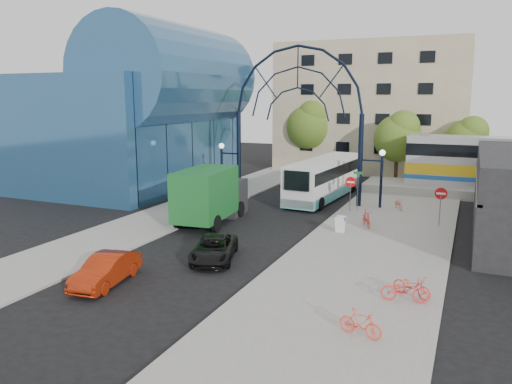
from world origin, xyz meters
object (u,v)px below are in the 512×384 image
at_px(do_not_enter_sign, 441,197).
at_px(tree_north_a, 399,136).
at_px(city_bus, 325,178).
at_px(tree_north_b, 311,124).
at_px(bike_far_a, 412,286).
at_px(bike_near_b, 366,218).
at_px(red_sedan, 106,270).
at_px(street_name_sign, 358,182).
at_px(black_suv, 214,249).
at_px(tree_north_c, 468,140).
at_px(gateway_arch, 297,92).
at_px(green_truck, 211,195).
at_px(bike_near_a, 399,204).
at_px(sandwich_board, 340,222).
at_px(bike_far_c, 405,290).
at_px(stop_sign, 351,185).
at_px(bike_far_b, 361,323).

distance_m(do_not_enter_sign, tree_north_a, 16.86).
bearing_deg(do_not_enter_sign, city_bus, 146.08).
distance_m(tree_north_b, bike_far_a, 35.93).
bearing_deg(bike_near_b, red_sedan, -146.35).
relative_size(street_name_sign, tree_north_b, 0.35).
relative_size(black_suv, red_sedan, 1.07).
height_order(tree_north_c, bike_near_b, tree_north_c).
distance_m(tree_north_c, bike_near_b, 20.95).
xyz_separation_m(tree_north_b, bike_far_a, (14.63, -32.48, -4.70)).
relative_size(gateway_arch, bike_near_b, 7.76).
relative_size(green_truck, bike_near_a, 4.81).
xyz_separation_m(red_sedan, bike_near_b, (8.67, 14.26, -0.02)).
xyz_separation_m(gateway_arch, city_bus, (1.71, 2.25, -6.86)).
xyz_separation_m(sandwich_board, city_bus, (-3.89, 10.27, 0.95)).
xyz_separation_m(bike_far_a, bike_far_c, (-0.21, -0.69, 0.04)).
bearing_deg(black_suv, bike_far_c, -29.10).
xyz_separation_m(sandwich_board, green_truck, (-8.61, -0.42, 1.09)).
bearing_deg(bike_far_c, black_suv, 70.82).
xyz_separation_m(do_not_enter_sign, street_name_sign, (-5.80, 2.60, 0.15)).
xyz_separation_m(stop_sign, street_name_sign, (0.40, 0.60, 0.14)).
height_order(green_truck, bike_far_a, green_truck).
relative_size(do_not_enter_sign, bike_near_b, 1.41).
bearing_deg(tree_north_b, bike_far_b, -69.97).
xyz_separation_m(bike_near_a, bike_far_a, (2.81, -16.55, 0.04)).
height_order(do_not_enter_sign, red_sedan, do_not_enter_sign).
bearing_deg(bike_far_a, street_name_sign, 44.08).
bearing_deg(sandwich_board, tree_north_c, 73.45).
xyz_separation_m(tree_north_a, green_truck, (-9.13, -20.37, -2.77)).
distance_m(black_suv, bike_near_a, 16.92).
height_order(black_suv, bike_near_b, black_suv).
xyz_separation_m(tree_north_b, red_sedan, (1.98, -36.19, -4.60)).
xyz_separation_m(gateway_arch, red_sedan, (-1.89, -20.26, -7.89)).
distance_m(tree_north_a, tree_north_c, 6.33).
xyz_separation_m(green_truck, bike_far_a, (13.76, -8.11, -1.26)).
height_order(bike_far_b, bike_far_c, bike_far_c).
height_order(green_truck, bike_far_b, green_truck).
bearing_deg(red_sedan, street_name_sign, 61.22).
bearing_deg(tree_north_a, bike_far_a, -80.77).
relative_size(tree_north_a, bike_far_c, 3.77).
height_order(black_suv, bike_far_b, black_suv).
distance_m(do_not_enter_sign, bike_far_b, 17.02).
xyz_separation_m(tree_north_a, tree_north_c, (6.00, 2.00, -0.33)).
distance_m(street_name_sign, bike_far_c, 16.79).
bearing_deg(city_bus, do_not_enter_sign, -29.86).
bearing_deg(tree_north_a, bike_far_b, -84.04).
bearing_deg(black_suv, tree_north_a, 61.02).
relative_size(sandwich_board, city_bus, 0.08).
height_order(city_bus, red_sedan, city_bus).
relative_size(tree_north_c, bike_far_c, 3.50).
distance_m(city_bus, bike_far_c, 21.43).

